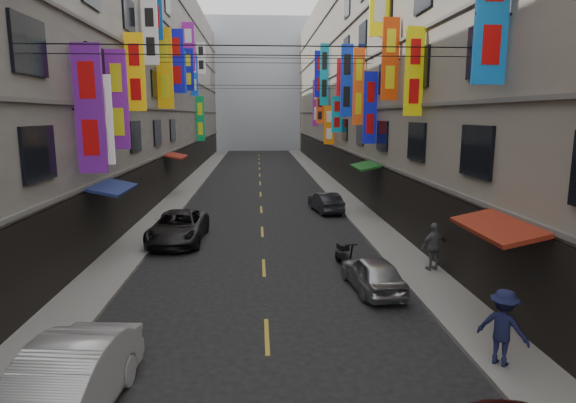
{
  "coord_description": "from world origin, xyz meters",
  "views": [
    {
      "loc": [
        -0.2,
        5.67,
        5.97
      ],
      "look_at": [
        0.32,
        13.84,
        4.5
      ],
      "focal_mm": 30.0,
      "sensor_mm": 36.0,
      "label": 1
    }
  ],
  "objects": [
    {
      "name": "sidewalk_left",
      "position": [
        -6.0,
        42.0,
        0.06
      ],
      "size": [
        2.0,
        90.0,
        0.12
      ],
      "primitive_type": "cube",
      "color": "slate",
      "rests_on": "ground"
    },
    {
      "name": "sidewalk_right",
      "position": [
        6.0,
        42.0,
        0.06
      ],
      "size": [
        2.0,
        90.0,
        0.12
      ],
      "primitive_type": "cube",
      "color": "slate",
      "rests_on": "ground"
    },
    {
      "name": "building_row_left",
      "position": [
        -11.99,
        42.0,
        9.49
      ],
      "size": [
        10.14,
        90.0,
        19.0
      ],
      "color": "gray",
      "rests_on": "ground"
    },
    {
      "name": "building_row_right",
      "position": [
        11.99,
        42.0,
        9.49
      ],
      "size": [
        10.14,
        90.0,
        19.0
      ],
      "color": "gray",
      "rests_on": "ground"
    },
    {
      "name": "haze_block",
      "position": [
        0.0,
        92.0,
        11.0
      ],
      "size": [
        18.0,
        8.0,
        22.0
      ],
      "primitive_type": "cube",
      "color": "#ADB6C0",
      "rests_on": "ground"
    },
    {
      "name": "shop_signage",
      "position": [
        -0.16,
        35.26,
        9.15
      ],
      "size": [
        14.0,
        55.0,
        12.37
      ],
      "color": "#1020BE",
      "rests_on": "ground"
    },
    {
      "name": "street_awnings",
      "position": [
        -1.26,
        26.0,
        3.0
      ],
      "size": [
        13.99,
        35.2,
        0.41
      ],
      "color": "#15501F",
      "rests_on": "ground"
    },
    {
      "name": "overhead_cables",
      "position": [
        0.0,
        30.0,
        8.8
      ],
      "size": [
        14.0,
        38.04,
        1.24
      ],
      "color": "black",
      "rests_on": "ground"
    },
    {
      "name": "lane_markings",
      "position": [
        0.0,
        39.0,
        0.0
      ],
      "size": [
        0.12,
        80.2,
        0.01
      ],
      "color": "gold",
      "rests_on": "ground"
    },
    {
      "name": "scooter_far_right",
      "position": [
        3.23,
        23.96,
        0.44
      ],
      "size": [
        0.68,
        1.78,
        1.14
      ],
      "rotation": [
        0.0,
        0.0,
        3.38
      ],
      "color": "black",
      "rests_on": "ground"
    },
    {
      "name": "car_left_mid",
      "position": [
        -4.0,
        14.42,
        0.77
      ],
      "size": [
        2.04,
        4.8,
        1.54
      ],
      "primitive_type": "imported",
      "rotation": [
        0.0,
        0.0,
        -0.09
      ],
      "color": "silver",
      "rests_on": "ground"
    },
    {
      "name": "car_left_far",
      "position": [
        -4.0,
        28.23,
        0.72
      ],
      "size": [
        2.52,
        5.26,
        1.45
      ],
      "primitive_type": "imported",
      "rotation": [
        0.0,
        0.0,
        -0.02
      ],
      "color": "black",
      "rests_on": "ground"
    },
    {
      "name": "car_right_mid",
      "position": [
        3.71,
        21.28,
        0.62
      ],
      "size": [
        1.81,
        3.74,
        1.23
      ],
      "primitive_type": "imported",
      "rotation": [
        0.0,
        0.0,
        3.24
      ],
      "color": "#ABABAF",
      "rests_on": "ground"
    },
    {
      "name": "car_right_far",
      "position": [
        4.0,
        34.96,
        0.62
      ],
      "size": [
        1.91,
        3.94,
        1.25
      ],
      "primitive_type": "imported",
      "rotation": [
        0.0,
        0.0,
        3.3
      ],
      "color": "#27282F",
      "rests_on": "ground"
    },
    {
      "name": "pedestrian_rnear",
      "position": [
        5.54,
        15.96,
        1.05
      ],
      "size": [
        1.29,
        1.28,
        1.85
      ],
      "primitive_type": "imported",
      "rotation": [
        0.0,
        0.0,
        2.36
      ],
      "color": "#161A3E",
      "rests_on": "sidewalk_right"
    },
    {
      "name": "pedestrian_rfar",
      "position": [
        6.47,
        22.98,
        1.04
      ],
      "size": [
        1.2,
        0.86,
        1.85
      ],
      "primitive_type": "imported",
      "rotation": [
        0.0,
        0.0,
        3.39
      ],
      "color": "slate",
      "rests_on": "sidewalk_right"
    }
  ]
}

